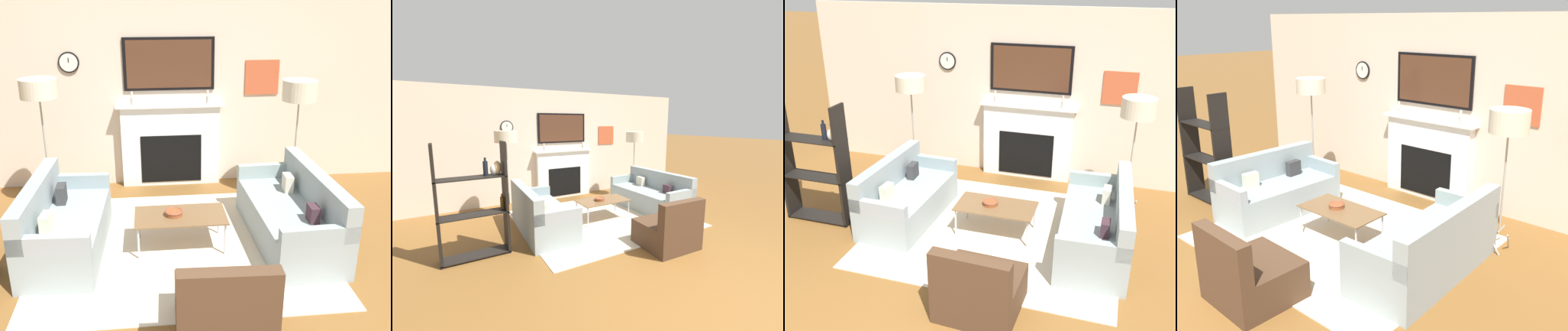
{
  "view_description": "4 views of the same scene",
  "coord_description": "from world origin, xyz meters",
  "views": [
    {
      "loc": [
        -0.31,
        -1.76,
        2.71
      ],
      "look_at": [
        0.23,
        3.41,
        0.75
      ],
      "focal_mm": 42.0,
      "sensor_mm": 36.0,
      "label": 1
    },
    {
      "loc": [
        -2.74,
        -1.42,
        1.92
      ],
      "look_at": [
        0.0,
        3.41,
        1.01
      ],
      "focal_mm": 24.0,
      "sensor_mm": 36.0,
      "label": 2
    },
    {
      "loc": [
        1.36,
        -2.21,
        3.21
      ],
      "look_at": [
        -0.34,
        3.2,
        0.75
      ],
      "focal_mm": 42.0,
      "sensor_mm": 36.0,
      "label": 3
    },
    {
      "loc": [
        3.67,
        -0.84,
        2.62
      ],
      "look_at": [
        0.15,
        3.23,
        0.89
      ],
      "focal_mm": 42.0,
      "sensor_mm": 36.0,
      "label": 4
    }
  ],
  "objects": [
    {
      "name": "coffee_table",
      "position": [
        -0.0,
        2.81,
        0.37
      ],
      "size": [
        1.02,
        0.55,
        0.4
      ],
      "color": "brown",
      "rests_on": "ground_plane"
    },
    {
      "name": "armchair",
      "position": [
        0.25,
        1.3,
        0.26
      ],
      "size": [
        0.82,
        0.78,
        0.8
      ],
      "color": "#493221",
      "rests_on": "ground_plane"
    },
    {
      "name": "area_rug",
      "position": [
        0.0,
        2.83,
        0.01
      ],
      "size": [
        3.19,
        2.7,
        0.01
      ],
      "color": "beige",
      "rests_on": "ground_plane"
    },
    {
      "name": "fireplace_wall",
      "position": [
        0.0,
        4.78,
        1.24
      ],
      "size": [
        7.49,
        0.28,
        2.7
      ],
      "color": "beige",
      "rests_on": "ground_plane"
    },
    {
      "name": "floor_lamp_left",
      "position": [
        -1.61,
        3.83,
        1.62
      ],
      "size": [
        0.45,
        0.45,
        1.77
      ],
      "color": "#9E998E",
      "rests_on": "ground_plane"
    },
    {
      "name": "couch_left",
      "position": [
        -1.29,
        2.83,
        0.3
      ],
      "size": [
        0.83,
        1.67,
        0.83
      ],
      "color": "#8C9A9E",
      "rests_on": "ground_plane"
    },
    {
      "name": "shelf_unit",
      "position": [
        -2.37,
        2.44,
        0.82
      ],
      "size": [
        0.93,
        0.28,
        1.66
      ],
      "color": "black",
      "rests_on": "ground_plane"
    },
    {
      "name": "decorative_bowl",
      "position": [
        -0.07,
        2.81,
        0.43
      ],
      "size": [
        0.2,
        0.2,
        0.06
      ],
      "color": "brown",
      "rests_on": "coffee_table"
    },
    {
      "name": "couch_right",
      "position": [
        1.29,
        2.83,
        0.29
      ],
      "size": [
        0.85,
        1.87,
        0.83
      ],
      "color": "#8C9A9E",
      "rests_on": "ground_plane"
    },
    {
      "name": "floor_lamp_right",
      "position": [
        1.61,
        3.83,
        1.54
      ],
      "size": [
        0.44,
        0.44,
        1.69
      ],
      "color": "#9E998E",
      "rests_on": "ground_plane"
    }
  ]
}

